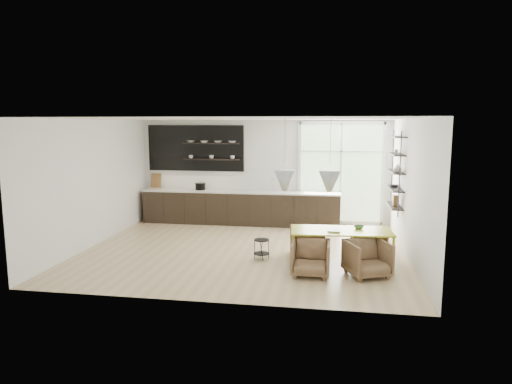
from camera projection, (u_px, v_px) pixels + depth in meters
name	position (u px, v px, depth m)	size (l,w,h in m)	color
room	(276.00, 180.00, 10.90)	(7.02, 6.01, 2.91)	#CEB584
kitchen_run	(237.00, 203.00, 12.79)	(5.54, 0.69, 2.75)	black
right_shelving	(396.00, 174.00, 10.51)	(0.26, 1.22, 1.90)	black
dining_table	(341.00, 232.00, 9.01)	(2.02, 1.03, 0.72)	gold
armchair_back_left	(307.00, 241.00, 9.75)	(0.67, 0.69, 0.62)	brown
armchair_back_right	(369.00, 241.00, 9.67)	(0.70, 0.72, 0.66)	brown
armchair_front_left	(311.00, 258.00, 8.45)	(0.70, 0.72, 0.65)	brown
armchair_front_right	(367.00, 259.00, 8.39)	(0.72, 0.74, 0.67)	brown
wire_stool	(262.00, 246.00, 9.48)	(0.33, 0.33, 0.42)	black
table_book	(328.00, 230.00, 8.93)	(0.25, 0.33, 0.03)	white
table_bowl	(359.00, 227.00, 9.11)	(0.19, 0.19, 0.06)	#487A45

